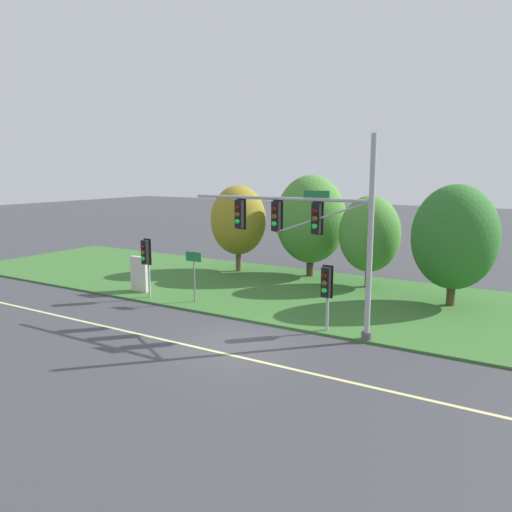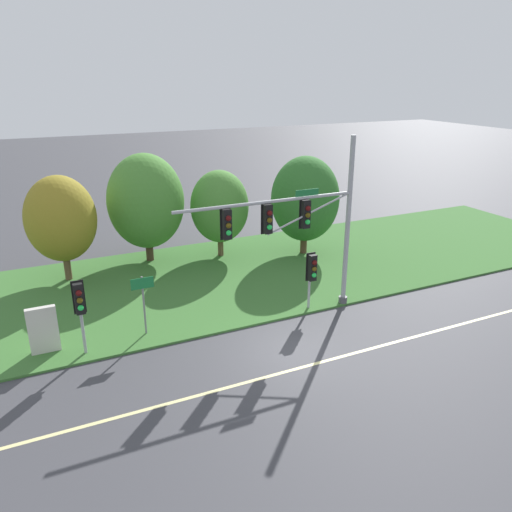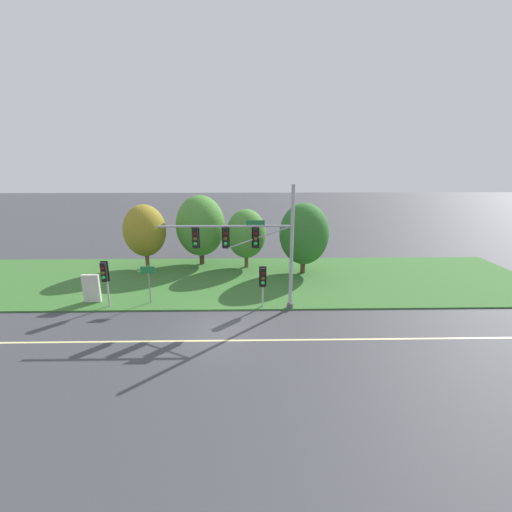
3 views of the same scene
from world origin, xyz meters
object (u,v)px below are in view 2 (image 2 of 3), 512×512
pedestrian_signal_near_kerb (312,270)px  tree_left_of_mast (146,201)px  pedestrian_signal_further_along (80,303)px  route_sign_post (143,296)px  info_kiosk (43,330)px  tree_behind_signpost (220,207)px  traffic_signal_mast (301,222)px  tree_nearest_road (61,219)px  tree_mid_verge (305,199)px

pedestrian_signal_near_kerb → tree_left_of_mast: tree_left_of_mast is taller
pedestrian_signal_further_along → route_sign_post: bearing=15.4°
tree_left_of_mast → info_kiosk: tree_left_of_mast is taller
tree_behind_signpost → traffic_signal_mast: bearing=-87.3°
traffic_signal_mast → route_sign_post: traffic_signal_mast is taller
traffic_signal_mast → tree_left_of_mast: size_ratio=1.33×
route_sign_post → tree_behind_signpost: (6.33, 7.63, 1.26)m
tree_left_of_mast → pedestrian_signal_further_along: bearing=-117.3°
tree_nearest_road → pedestrian_signal_near_kerb: bearing=-41.1°
tree_left_of_mast → traffic_signal_mast: bearing=-65.2°
traffic_signal_mast → tree_left_of_mast: traffic_signal_mast is taller
route_sign_post → tree_nearest_road: size_ratio=0.46×
tree_behind_signpost → tree_mid_verge: 5.03m
tree_left_of_mast → tree_behind_signpost: 4.19m
tree_mid_verge → pedestrian_signal_further_along: bearing=-154.0°
traffic_signal_mast → tree_behind_signpost: traffic_signal_mast is taller
pedestrian_signal_near_kerb → info_kiosk: bearing=174.3°
info_kiosk → pedestrian_signal_near_kerb: bearing=-5.7°
pedestrian_signal_near_kerb → tree_behind_signpost: tree_behind_signpost is taller
pedestrian_signal_further_along → tree_mid_verge: tree_mid_verge is taller
tree_nearest_road → tree_mid_verge: tree_mid_verge is taller
pedestrian_signal_further_along → tree_behind_signpost: tree_behind_signpost is taller
tree_nearest_road → tree_left_of_mast: 4.73m
tree_nearest_road → tree_left_of_mast: size_ratio=0.89×
info_kiosk → tree_left_of_mast: bearing=53.7°
pedestrian_signal_near_kerb → tree_nearest_road: (-9.76, 8.52, 1.39)m
pedestrian_signal_further_along → pedestrian_signal_near_kerb: bearing=-1.3°
traffic_signal_mast → route_sign_post: (-6.73, 1.00, -2.57)m
traffic_signal_mast → pedestrian_signal_further_along: (-9.24, 0.30, -2.08)m
tree_mid_verge → tree_nearest_road: bearing=172.9°
route_sign_post → tree_left_of_mast: size_ratio=0.41×
tree_behind_signpost → route_sign_post: bearing=-129.7°
pedestrian_signal_near_kerb → tree_mid_verge: tree_mid_verge is taller
traffic_signal_mast → pedestrian_signal_further_along: traffic_signal_mast is taller
tree_nearest_road → tree_mid_verge: 13.48m
info_kiosk → tree_mid_verge: bearing=21.0°
pedestrian_signal_further_along → tree_left_of_mast: tree_left_of_mast is taller
route_sign_post → tree_behind_signpost: 10.00m
tree_behind_signpost → tree_nearest_road: bearing=-179.7°
pedestrian_signal_further_along → info_kiosk: size_ratio=1.61×
tree_behind_signpost → info_kiosk: tree_behind_signpost is taller
route_sign_post → tree_mid_verge: 12.64m
route_sign_post → tree_mid_verge: (11.05, 5.93, 1.60)m
route_sign_post → tree_nearest_road: 8.10m
tree_nearest_road → pedestrian_signal_further_along: bearing=-91.3°
traffic_signal_mast → tree_behind_signpost: 8.74m
tree_mid_verge → info_kiosk: bearing=-159.0°
pedestrian_signal_further_along → tree_mid_verge: 15.13m
pedestrian_signal_near_kerb → tree_behind_signpost: (-1.11, 8.56, 1.07)m
tree_left_of_mast → tree_mid_verge: tree_left_of_mast is taller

